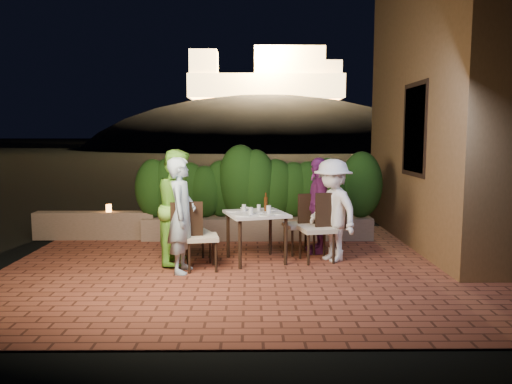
{
  "coord_description": "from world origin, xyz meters",
  "views": [
    {
      "loc": [
        0.09,
        -6.79,
        1.93
      ],
      "look_at": [
        0.16,
        0.74,
        1.05
      ],
      "focal_mm": 35.0,
      "sensor_mm": 36.0,
      "label": 1
    }
  ],
  "objects_px": {
    "chair_right_back": "(299,224)",
    "chair_left_back": "(195,232)",
    "dining_table": "(256,237)",
    "chair_right_front": "(317,227)",
    "diner_blue": "(182,215)",
    "diner_green": "(179,207)",
    "parapet_lamp": "(109,208)",
    "chair_left_front": "(202,236)",
    "bowl": "(245,209)",
    "beer_bottle": "(266,202)",
    "diner_purple": "(318,205)",
    "diner_white": "(333,210)"
  },
  "relations": [
    {
      "from": "diner_purple",
      "to": "chair_left_front",
      "type": "bearing_deg",
      "value": -60.56
    },
    {
      "from": "diner_green",
      "to": "diner_white",
      "type": "bearing_deg",
      "value": -84.36
    },
    {
      "from": "chair_right_front",
      "to": "diner_blue",
      "type": "relative_size",
      "value": 0.65
    },
    {
      "from": "bowl",
      "to": "diner_green",
      "type": "xyz_separation_m",
      "value": [
        -0.98,
        -0.33,
        0.08
      ]
    },
    {
      "from": "bowl",
      "to": "diner_blue",
      "type": "bearing_deg",
      "value": -136.31
    },
    {
      "from": "dining_table",
      "to": "diner_blue",
      "type": "relative_size",
      "value": 0.53
    },
    {
      "from": "chair_left_back",
      "to": "chair_right_front",
      "type": "distance_m",
      "value": 1.84
    },
    {
      "from": "diner_purple",
      "to": "parapet_lamp",
      "type": "xyz_separation_m",
      "value": [
        -3.71,
        1.1,
        -0.21
      ]
    },
    {
      "from": "bowl",
      "to": "chair_left_front",
      "type": "height_order",
      "value": "chair_left_front"
    },
    {
      "from": "dining_table",
      "to": "chair_right_front",
      "type": "height_order",
      "value": "chair_right_front"
    },
    {
      "from": "chair_right_back",
      "to": "chair_left_back",
      "type": "bearing_deg",
      "value": 2.89
    },
    {
      "from": "diner_blue",
      "to": "diner_white",
      "type": "relative_size",
      "value": 1.04
    },
    {
      "from": "dining_table",
      "to": "chair_right_front",
      "type": "bearing_deg",
      "value": -0.74
    },
    {
      "from": "beer_bottle",
      "to": "diner_blue",
      "type": "xyz_separation_m",
      "value": [
        -1.19,
        -0.72,
        -0.09
      ]
    },
    {
      "from": "chair_left_back",
      "to": "diner_white",
      "type": "distance_m",
      "value": 2.1
    },
    {
      "from": "dining_table",
      "to": "diner_green",
      "type": "distance_m",
      "value": 1.24
    },
    {
      "from": "dining_table",
      "to": "diner_white",
      "type": "height_order",
      "value": "diner_white"
    },
    {
      "from": "bowl",
      "to": "chair_right_front",
      "type": "distance_m",
      "value": 1.14
    },
    {
      "from": "chair_right_back",
      "to": "diner_purple",
      "type": "relative_size",
      "value": 0.62
    },
    {
      "from": "diner_green",
      "to": "bowl",
      "type": "bearing_deg",
      "value": -68.54
    },
    {
      "from": "chair_right_back",
      "to": "diner_purple",
      "type": "bearing_deg",
      "value": 176.55
    },
    {
      "from": "bowl",
      "to": "diner_white",
      "type": "height_order",
      "value": "diner_white"
    },
    {
      "from": "beer_bottle",
      "to": "bowl",
      "type": "bearing_deg",
      "value": 160.33
    },
    {
      "from": "bowl",
      "to": "chair_right_front",
      "type": "relative_size",
      "value": 0.15
    },
    {
      "from": "diner_green",
      "to": "diner_white",
      "type": "xyz_separation_m",
      "value": [
        2.31,
        0.11,
        -0.07
      ]
    },
    {
      "from": "diner_white",
      "to": "parapet_lamp",
      "type": "height_order",
      "value": "diner_white"
    },
    {
      "from": "beer_bottle",
      "to": "diner_green",
      "type": "height_order",
      "value": "diner_green"
    },
    {
      "from": "chair_right_front",
      "to": "diner_purple",
      "type": "height_order",
      "value": "diner_purple"
    },
    {
      "from": "bowl",
      "to": "diner_white",
      "type": "xyz_separation_m",
      "value": [
        1.33,
        -0.22,
        0.01
      ]
    },
    {
      "from": "diner_blue",
      "to": "diner_green",
      "type": "xyz_separation_m",
      "value": [
        -0.11,
        0.5,
        0.05
      ]
    },
    {
      "from": "diner_green",
      "to": "chair_right_front",
      "type": "bearing_deg",
      "value": -85.31
    },
    {
      "from": "bowl",
      "to": "diner_purple",
      "type": "bearing_deg",
      "value": 14.89
    },
    {
      "from": "chair_left_front",
      "to": "diner_blue",
      "type": "height_order",
      "value": "diner_blue"
    },
    {
      "from": "chair_left_back",
      "to": "diner_white",
      "type": "height_order",
      "value": "diner_white"
    },
    {
      "from": "chair_left_back",
      "to": "parapet_lamp",
      "type": "height_order",
      "value": "chair_left_back"
    },
    {
      "from": "beer_bottle",
      "to": "diner_purple",
      "type": "bearing_deg",
      "value": 26.29
    },
    {
      "from": "beer_bottle",
      "to": "diner_green",
      "type": "relative_size",
      "value": 0.17
    },
    {
      "from": "chair_left_front",
      "to": "diner_blue",
      "type": "distance_m",
      "value": 0.43
    },
    {
      "from": "diner_green",
      "to": "diner_purple",
      "type": "distance_m",
      "value": 2.26
    },
    {
      "from": "diner_blue",
      "to": "diner_green",
      "type": "relative_size",
      "value": 0.95
    },
    {
      "from": "chair_left_front",
      "to": "bowl",
      "type": "bearing_deg",
      "value": 39.08
    },
    {
      "from": "chair_right_front",
      "to": "diner_purple",
      "type": "relative_size",
      "value": 0.67
    },
    {
      "from": "chair_right_back",
      "to": "diner_white",
      "type": "relative_size",
      "value": 0.62
    },
    {
      "from": "dining_table",
      "to": "bowl",
      "type": "bearing_deg",
      "value": 123.44
    },
    {
      "from": "chair_left_front",
      "to": "chair_right_front",
      "type": "bearing_deg",
      "value": 4.71
    },
    {
      "from": "parapet_lamp",
      "to": "diner_white",
      "type": "bearing_deg",
      "value": -22.92
    },
    {
      "from": "chair_left_back",
      "to": "parapet_lamp",
      "type": "xyz_separation_m",
      "value": [
        -1.78,
        1.69,
        0.11
      ]
    },
    {
      "from": "diner_white",
      "to": "chair_right_back",
      "type": "bearing_deg",
      "value": -164.57
    },
    {
      "from": "chair_right_back",
      "to": "parapet_lamp",
      "type": "height_order",
      "value": "chair_right_back"
    },
    {
      "from": "chair_right_front",
      "to": "diner_purple",
      "type": "distance_m",
      "value": 0.64
    }
  ]
}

